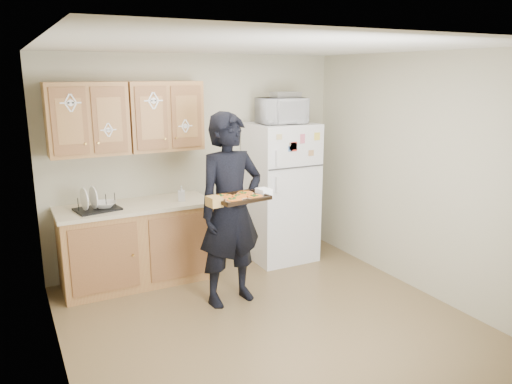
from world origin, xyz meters
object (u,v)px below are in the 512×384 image
refrigerator (281,192)px  microwave (282,111)px  dish_rack (97,202)px  person (231,210)px  baking_tray (240,198)px

refrigerator → microwave: size_ratio=3.12×
refrigerator → dish_rack: (-2.19, 0.01, 0.14)m
person → dish_rack: size_ratio=4.50×
refrigerator → microwave: (-0.03, -0.05, 1.00)m
baking_tray → dish_rack: (-1.09, 1.15, -0.17)m
baking_tray → dish_rack: size_ratio=1.13×
refrigerator → baking_tray: refrigerator is taller
person → refrigerator: bearing=31.0°
person → baking_tray: (-0.04, -0.30, 0.19)m
microwave → dish_rack: bearing=-176.7°
person → baking_tray: person is taller
dish_rack → refrigerator: bearing=-0.2°
refrigerator → microwave: bearing=-121.0°
baking_tray → person: bearing=75.0°
person → microwave: (1.03, 0.79, 0.88)m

